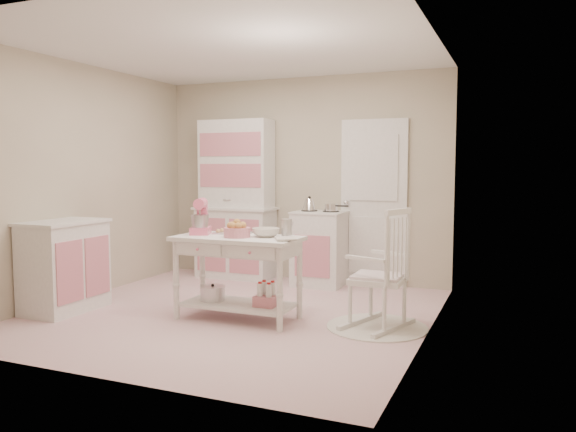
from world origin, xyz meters
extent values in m
plane|color=#C87D88|center=(0.00, 0.00, 0.00)|extent=(3.80, 3.80, 0.00)
cube|color=white|center=(0.00, 0.00, 2.60)|extent=(3.80, 3.80, 0.04)
cube|color=beige|center=(0.00, 1.90, 1.30)|extent=(3.80, 0.04, 2.60)
cube|color=beige|center=(0.00, -1.90, 1.30)|extent=(3.80, 0.04, 2.60)
cube|color=beige|center=(-1.90, 0.00, 1.30)|extent=(0.04, 3.80, 2.60)
cube|color=beige|center=(1.90, 0.00, 1.30)|extent=(0.04, 3.80, 2.60)
cube|color=white|center=(0.95, 1.87, 1.02)|extent=(0.82, 0.05, 2.04)
cube|color=white|center=(-0.86, 1.66, 1.04)|extent=(1.06, 0.50, 2.08)
cube|color=white|center=(0.34, 1.61, 0.46)|extent=(0.62, 0.57, 0.92)
cube|color=white|center=(-1.63, -0.57, 0.46)|extent=(0.54, 0.84, 0.92)
cylinder|color=white|center=(1.45, 0.05, 0.01)|extent=(0.92, 0.92, 0.01)
cube|color=white|center=(1.45, 0.05, 0.55)|extent=(0.69, 0.84, 1.10)
cube|color=white|center=(0.14, -0.17, 0.40)|extent=(1.20, 0.60, 0.80)
cube|color=#F1668B|center=(-0.28, -0.15, 0.97)|extent=(0.29, 0.33, 0.34)
cube|color=silver|center=(-0.01, 0.01, 0.81)|extent=(0.34, 0.24, 0.02)
cylinder|color=#D07787|center=(0.16, -0.22, 0.85)|extent=(0.25, 0.25, 0.09)
imported|color=silver|center=(0.40, -0.09, 0.84)|extent=(0.26, 0.26, 0.08)
cylinder|color=silver|center=(0.58, -0.01, 0.89)|extent=(0.10, 0.10, 0.17)
imported|color=silver|center=(0.59, -0.29, 0.81)|extent=(0.27, 0.30, 0.02)
camera|label=1|loc=(2.62, -4.88, 1.46)|focal=35.00mm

